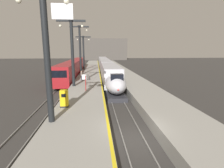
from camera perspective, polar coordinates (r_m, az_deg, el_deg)
The scene contains 19 objects.
ground_plane at distance 12.60m, azimuth 7.31°, elevation -18.41°, with size 260.00×260.00×0.00m, color #33302D.
platform_left at distance 35.90m, azimuth -7.70°, elevation 2.05°, with size 4.80×110.00×1.05m, color gray.
platform_right at distance 36.46m, azimuth 5.14°, elevation 2.25°, with size 4.80×110.00×1.05m, color gray.
platform_left_safety_stripe at distance 35.79m, azimuth -4.07°, elevation 2.95°, with size 0.20×107.80×0.01m, color yellow.
rail_main_left at distance 38.69m, azimuth -2.63°, elevation 2.11°, with size 0.08×110.00×0.12m, color slate.
rail_main_right at distance 38.79m, azimuth -0.41°, elevation 2.14°, with size 0.08×110.00×0.12m, color slate.
rail_secondary_left at distance 39.17m, azimuth -14.56°, elevation 1.87°, with size 0.08×110.00×0.12m, color slate.
rail_secondary_right at distance 38.95m, azimuth -12.38°, elevation 1.92°, with size 0.08×110.00×0.12m, color slate.
highspeed_train_main at distance 46.60m, azimuth -2.21°, elevation 6.03°, with size 2.92×55.85×3.60m.
regional_train_adjacent at distance 44.19m, azimuth -12.61°, elevation 5.70°, with size 2.85×36.60×3.80m.
station_column_near at distance 12.52m, azimuth -21.26°, elevation 12.80°, with size 4.00×0.68×9.26m.
station_column_mid at distance 25.06m, azimuth -13.37°, elevation 12.14°, with size 4.00×0.68×9.47m.
station_column_far at distance 37.08m, azimuth -10.80°, elevation 12.53°, with size 4.00×0.68×10.28m.
station_column_distant at distance 46.76m, azimuth -9.65°, elevation 11.43°, with size 4.00×0.68×8.98m.
passenger_near_edge at distance 29.97m, azimuth -10.31°, elevation 3.08°, with size 0.37×0.52×1.69m.
rolling_suitcase at distance 30.52m, azimuth -8.01°, elevation 2.00°, with size 0.40×0.22×0.98m.
ticket_machine_yellow at distance 16.28m, azimuth -15.89°, elevation -4.95°, with size 0.76×0.62×1.60m.
departure_info_board at distance 22.12m, azimuth -8.98°, elevation 1.61°, with size 0.90×0.10×2.12m.
terminus_back_wall at distance 112.69m, azimuth -4.12°, elevation 11.65°, with size 36.00×2.00×14.00m, color #4C4742.
Camera 1 is at (-2.52, -10.66, 6.22)m, focal length 26.94 mm.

